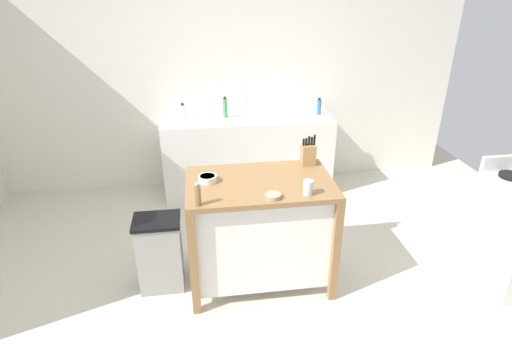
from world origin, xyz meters
TOP-DOWN VIEW (x-y plane):
  - ground_plane at (0.00, 0.00)m, footprint 6.36×6.36m
  - wall_back at (0.00, 2.06)m, footprint 5.36×0.10m
  - kitchen_island at (0.05, 0.09)m, footprint 1.11×0.71m
  - knife_block at (0.49, 0.34)m, footprint 0.11×0.09m
  - bowl_ceramic_small at (0.10, -0.18)m, footprint 0.11×0.11m
  - bowl_ceramic_wide at (-0.34, 0.14)m, footprint 0.14×0.14m
  - drinking_cup at (0.35, -0.16)m, footprint 0.07×0.07m
  - pepper_grinder at (-0.42, -0.21)m, footprint 0.04×0.04m
  - trash_bin at (-0.75, 0.11)m, footprint 0.36×0.28m
  - sink_counter at (0.16, 1.71)m, footprint 1.88×0.60m
  - sink_faucet at (0.16, 1.85)m, footprint 0.02×0.02m
  - bottle_hand_soap at (-0.54, 1.75)m, footprint 0.06×0.06m
  - bottle_dish_soap at (-0.08, 1.74)m, footprint 0.05×0.05m
  - bottle_spray_cleaner at (0.97, 1.71)m, footprint 0.05×0.05m

SIDE VIEW (x-z plane):
  - ground_plane at x=0.00m, z-range 0.00..0.00m
  - trash_bin at x=-0.75m, z-range 0.00..0.63m
  - sink_counter at x=0.16m, z-range 0.00..0.90m
  - kitchen_island at x=0.05m, z-range 0.05..0.96m
  - bowl_ceramic_small at x=0.10m, z-range 0.91..0.94m
  - bowl_ceramic_wide at x=-0.34m, z-range 0.91..0.96m
  - drinking_cup at x=0.35m, z-range 0.91..1.02m
  - bottle_hand_soap at x=-0.54m, z-range 0.89..1.07m
  - bottle_spray_cleaner at x=0.97m, z-range 0.89..1.07m
  - pepper_grinder at x=-0.42m, z-range 0.90..1.07m
  - knife_block at x=0.49m, z-range 0.87..1.13m
  - bottle_dish_soap at x=-0.08m, z-range 0.89..1.12m
  - sink_faucet at x=0.16m, z-range 0.90..1.12m
  - wall_back at x=0.00m, z-range 0.00..2.60m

